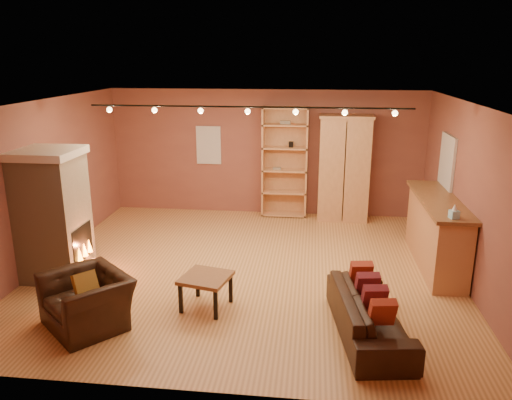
# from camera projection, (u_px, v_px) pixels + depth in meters

# --- Properties ---
(floor) EXTENTS (7.00, 7.00, 0.00)m
(floor) POSITION_uv_depth(u_px,v_px,m) (247.00, 269.00, 8.51)
(floor) COLOR #AF753E
(floor) RESTS_ON ground
(ceiling) EXTENTS (7.00, 7.00, 0.00)m
(ceiling) POSITION_uv_depth(u_px,v_px,m) (246.00, 103.00, 7.72)
(ceiling) COLOR brown
(ceiling) RESTS_ON back_wall
(back_wall) EXTENTS (7.00, 0.02, 2.80)m
(back_wall) POSITION_uv_depth(u_px,v_px,m) (266.00, 153.00, 11.21)
(back_wall) COLOR brown
(back_wall) RESTS_ON floor
(left_wall) EXTENTS (0.02, 6.50, 2.80)m
(left_wall) POSITION_uv_depth(u_px,v_px,m) (43.00, 184.00, 8.50)
(left_wall) COLOR brown
(left_wall) RESTS_ON floor
(right_wall) EXTENTS (0.02, 6.50, 2.80)m
(right_wall) POSITION_uv_depth(u_px,v_px,m) (470.00, 197.00, 7.73)
(right_wall) COLOR brown
(right_wall) RESTS_ON floor
(fireplace) EXTENTS (1.01, 0.98, 2.12)m
(fireplace) POSITION_uv_depth(u_px,v_px,m) (53.00, 215.00, 7.98)
(fireplace) COLOR tan
(fireplace) RESTS_ON floor
(back_window) EXTENTS (0.56, 0.04, 0.86)m
(back_window) POSITION_uv_depth(u_px,v_px,m) (209.00, 145.00, 11.30)
(back_window) COLOR silver
(back_window) RESTS_ON back_wall
(bookcase) EXTENTS (1.00, 0.39, 2.45)m
(bookcase) POSITION_uv_depth(u_px,v_px,m) (285.00, 161.00, 11.09)
(bookcase) COLOR tan
(bookcase) RESTS_ON floor
(armoire) EXTENTS (1.13, 0.65, 2.31)m
(armoire) POSITION_uv_depth(u_px,v_px,m) (344.00, 168.00, 10.81)
(armoire) COLOR tan
(armoire) RESTS_ON floor
(bar_counter) EXTENTS (0.66, 2.52, 1.20)m
(bar_counter) POSITION_uv_depth(u_px,v_px,m) (436.00, 232.00, 8.52)
(bar_counter) COLOR tan
(bar_counter) RESTS_ON floor
(tissue_box) EXTENTS (0.16, 0.16, 0.23)m
(tissue_box) POSITION_uv_depth(u_px,v_px,m) (454.00, 212.00, 7.31)
(tissue_box) COLOR #93D2EC
(tissue_box) RESTS_ON bar_counter
(right_window) EXTENTS (0.05, 0.90, 1.00)m
(right_window) POSITION_uv_depth(u_px,v_px,m) (447.00, 162.00, 8.99)
(right_window) COLOR silver
(right_window) RESTS_ON right_wall
(loveseat) EXTENTS (0.85, 2.04, 0.80)m
(loveseat) POSITION_uv_depth(u_px,v_px,m) (370.00, 306.00, 6.42)
(loveseat) COLOR black
(loveseat) RESTS_ON floor
(armchair) EXTENTS (1.30, 1.26, 0.96)m
(armchair) POSITION_uv_depth(u_px,v_px,m) (86.00, 292.00, 6.62)
(armchair) COLOR black
(armchair) RESTS_ON floor
(coffee_table) EXTENTS (0.78, 0.78, 0.49)m
(coffee_table) POSITION_uv_depth(u_px,v_px,m) (206.00, 281.00, 7.12)
(coffee_table) COLOR brown
(coffee_table) RESTS_ON floor
(track_rail) EXTENTS (5.20, 0.09, 0.13)m
(track_rail) POSITION_uv_depth(u_px,v_px,m) (248.00, 109.00, 7.95)
(track_rail) COLOR black
(track_rail) RESTS_ON ceiling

